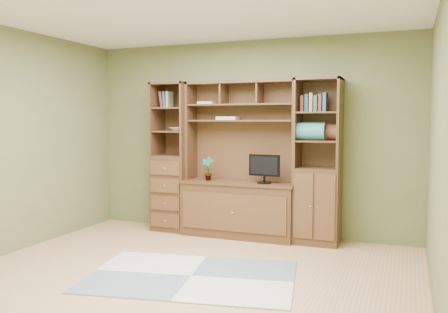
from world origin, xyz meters
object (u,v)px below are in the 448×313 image
at_px(left_tower, 173,157).
at_px(monitor, 264,164).
at_px(right_tower, 318,162).
at_px(center_hutch, 239,159).

height_order(left_tower, monitor, left_tower).
xyz_separation_m(left_tower, right_tower, (2.02, 0.00, 0.00)).
height_order(center_hutch, right_tower, same).
relative_size(center_hutch, left_tower, 1.00).
xyz_separation_m(center_hutch, monitor, (0.35, -0.03, -0.04)).
bearing_deg(center_hutch, right_tower, 2.23).
height_order(center_hutch, left_tower, same).
bearing_deg(monitor, left_tower, -178.29).
height_order(left_tower, right_tower, same).
height_order(right_tower, monitor, right_tower).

